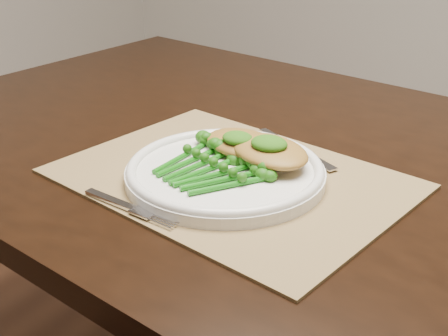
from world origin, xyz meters
The scene contains 9 objects.
placemat centered at (-0.04, -0.19, 0.75)m, with size 0.49×0.36×0.00m, color olive.
dinner_plate centered at (-0.04, -0.20, 0.77)m, with size 0.29×0.29×0.03m.
knife centered at (-0.02, -0.04, 0.76)m, with size 0.18×0.10×0.01m.
fork centered at (-0.09, -0.35, 0.76)m, with size 0.16×0.03×0.01m.
chicken_fillet_left centered at (-0.05, -0.13, 0.79)m, with size 0.14×0.09×0.03m, color olive.
chicken_fillet_right centered at (0.00, -0.15, 0.79)m, with size 0.14×0.10×0.03m, color olive.
pesto_dollop_left centered at (-0.05, -0.15, 0.80)m, with size 0.05×0.04×0.02m, color #19460A.
pesto_dollop_right centered at (0.00, -0.16, 0.81)m, with size 0.06×0.05×0.02m, color #19460A.
broccolini_bundle centered at (-0.06, -0.23, 0.78)m, with size 0.18×0.20×0.04m.
Camera 1 is at (0.39, -0.90, 1.16)m, focal length 50.00 mm.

